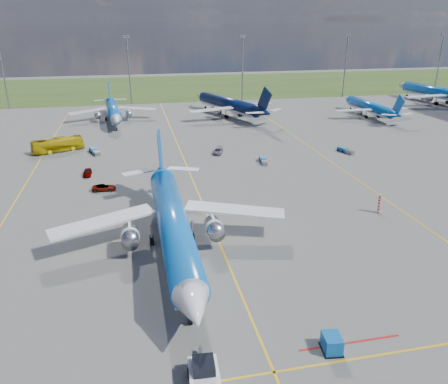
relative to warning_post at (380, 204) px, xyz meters
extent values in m
plane|color=#51514F|center=(-26.00, -8.00, -1.50)|extent=(400.00, 400.00, 0.00)
cube|color=#2D4719|center=(-26.00, 142.00, -1.50)|extent=(400.00, 80.00, 0.01)
cube|color=gold|center=(-26.00, 22.00, -1.49)|extent=(0.25, 160.00, 0.02)
cube|color=gold|center=(-26.00, -28.00, -1.49)|extent=(60.00, 0.25, 0.02)
cube|color=gold|center=(-56.00, 32.00, -1.49)|extent=(0.25, 120.00, 0.02)
cube|color=gold|center=(4.00, 32.00, -1.49)|extent=(0.25, 120.00, 0.02)
cube|color=#A5140F|center=(-18.00, -26.00, -1.49)|extent=(10.00, 0.25, 0.02)
cylinder|color=slate|center=(-76.00, 102.00, 9.50)|extent=(0.50, 0.50, 22.00)
cylinder|color=slate|center=(-36.00, 102.00, 9.50)|extent=(0.50, 0.50, 22.00)
cube|color=slate|center=(-36.00, 102.00, 20.80)|extent=(2.20, 0.50, 0.80)
cylinder|color=slate|center=(4.00, 102.00, 9.50)|extent=(0.50, 0.50, 22.00)
cube|color=slate|center=(4.00, 102.00, 20.80)|extent=(2.20, 0.50, 0.80)
cylinder|color=slate|center=(44.00, 102.00, 9.50)|extent=(0.50, 0.50, 22.00)
cube|color=slate|center=(44.00, 102.00, 20.80)|extent=(2.20, 0.50, 0.80)
cylinder|color=slate|center=(84.00, 102.00, 9.50)|extent=(0.50, 0.50, 22.00)
cube|color=slate|center=(84.00, 102.00, 20.80)|extent=(2.20, 0.50, 0.80)
cylinder|color=red|center=(0.00, 0.00, 0.00)|extent=(0.50, 0.50, 3.00)
cube|color=silver|center=(-32.04, -28.56, -0.79)|extent=(2.72, 4.77, 1.43)
cube|color=black|center=(-32.00, -27.91, 0.20)|extent=(1.89, 2.09, 0.99)
cube|color=slate|center=(-31.85, -25.71, -0.90)|extent=(0.45, 2.65, 0.22)
cube|color=#0B54A2|center=(-20.13, -26.53, -0.72)|extent=(1.78, 2.12, 1.56)
imported|color=#C4A90B|center=(-53.01, 45.55, 0.07)|extent=(11.39, 6.77, 3.13)
imported|color=#999999|center=(-45.33, 27.27, -0.87)|extent=(1.51, 3.69, 1.25)
imported|color=#999999|center=(-41.87, 18.39, -0.93)|extent=(4.24, 2.27, 1.13)
imported|color=#999999|center=(-18.04, 36.34, -0.88)|extent=(3.14, 4.62, 1.24)
cube|color=#1B66A2|center=(-9.95, 28.91, -1.01)|extent=(1.58, 2.47, 0.98)
cube|color=slate|center=(-10.29, 26.62, -1.10)|extent=(1.32, 1.92, 0.80)
cube|color=#1B65A4|center=(-45.19, 43.16, -0.96)|extent=(2.14, 2.88, 1.09)
cube|color=slate|center=(-44.36, 40.73, -1.06)|extent=(1.76, 2.25, 0.89)
cube|color=#1A64A0|center=(9.76, 32.14, -1.01)|extent=(1.93, 2.59, 0.98)
cube|color=slate|center=(10.51, 29.95, -1.10)|extent=(1.59, 2.03, 0.80)
camera|label=1|loc=(-36.10, -55.19, 26.33)|focal=35.00mm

